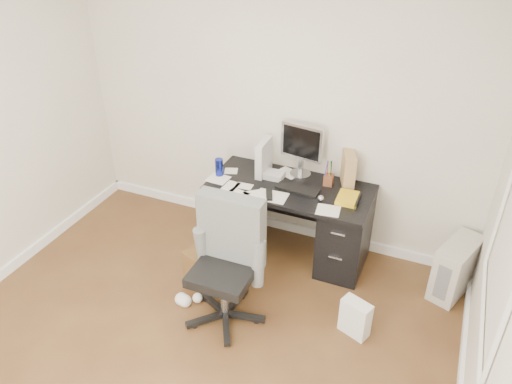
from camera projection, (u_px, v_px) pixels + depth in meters
ground at (175, 366)px, 3.77m from camera, size 4.00×4.00×0.00m
room_shell at (159, 175)px, 2.91m from camera, size 4.02×4.02×2.71m
desk at (289, 218)px, 4.75m from camera, size 1.50×0.70×0.75m
loose_papers at (268, 184)px, 4.59m from camera, size 1.10×0.60×0.00m
lcd_monitor at (302, 150)px, 4.61m from camera, size 0.45×0.30×0.52m
keyboard at (298, 189)px, 4.50m from camera, size 0.40×0.16×0.02m
computer_mouse at (321, 198)px, 4.34m from camera, size 0.07×0.07×0.06m
travel_mug at (219, 167)px, 4.70m from camera, size 0.09×0.09×0.17m
white_binder at (264, 157)px, 4.69m from camera, size 0.14×0.30×0.34m
magazine_file at (348, 169)px, 4.53m from camera, size 0.22×0.30×0.31m
pen_cup at (329, 173)px, 4.53m from camera, size 0.11×0.11×0.25m
yellow_book at (348, 198)px, 4.35m from camera, size 0.19×0.24×0.04m
paper_remote at (272, 195)px, 4.42m from camera, size 0.29×0.24×0.02m
office_chair at (223, 267)px, 3.92m from camera, size 0.63×0.63×1.09m
pc_tower at (455, 268)px, 4.35m from camera, size 0.39×0.56×0.52m
shopping_bag at (355, 318)px, 3.97m from camera, size 0.28×0.24×0.32m
wicker_basket at (209, 266)px, 4.50m from camera, size 0.43×0.43×0.34m
desk_printer at (236, 220)px, 5.25m from camera, size 0.42×0.39×0.20m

